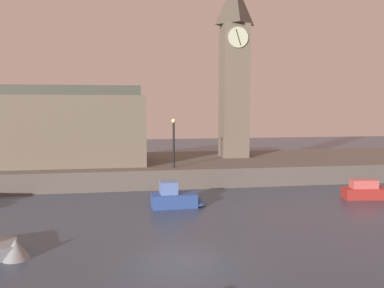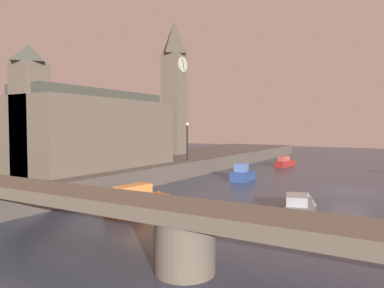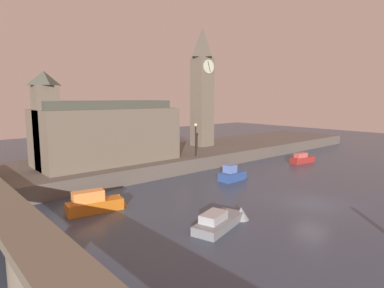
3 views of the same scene
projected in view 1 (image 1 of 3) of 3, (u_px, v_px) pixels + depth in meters
The scene contains 7 objects.
ground_plane at pixel (182, 263), 16.14m from camera, with size 120.00×120.00×0.00m, color #384256.
far_embankment at pixel (152, 168), 35.73m from camera, with size 70.00×12.00×1.50m, color #5B544C.
clock_tower at pixel (234, 67), 37.12m from camera, with size 2.63×2.66×16.11m.
parliament_hall at pixel (54, 126), 32.99m from camera, with size 14.13×6.42×9.07m.
streetlamp at pixel (174, 137), 31.06m from camera, with size 0.36×0.36×3.80m.
boat_dinghy_red at pixel (373, 191), 27.32m from camera, with size 4.12×1.60×1.34m.
boat_tour_blue at pixel (178, 198), 25.11m from camera, with size 3.48×1.59×1.62m.
Camera 1 is at (-2.08, -15.48, 6.30)m, focal length 37.68 mm.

